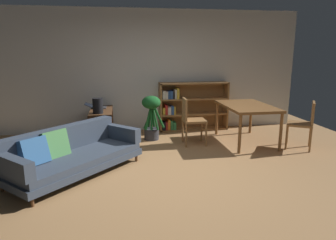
% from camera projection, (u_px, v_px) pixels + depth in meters
% --- Properties ---
extents(ground_plane, '(8.16, 8.16, 0.00)m').
position_uv_depth(ground_plane, '(173.00, 173.00, 4.64)').
color(ground_plane, '#A87A4C').
extents(back_wall_panel, '(6.80, 0.10, 2.70)m').
position_uv_depth(back_wall_panel, '(152.00, 71.00, 6.94)').
color(back_wall_panel, silver).
rests_on(back_wall_panel, ground_plane).
extents(fabric_couch, '(2.01, 2.03, 0.69)m').
position_uv_depth(fabric_couch, '(71.00, 153.00, 4.53)').
color(fabric_couch, '#56351E').
rests_on(fabric_couch, ground_plane).
extents(media_console, '(0.44, 1.12, 0.64)m').
position_uv_depth(media_console, '(102.00, 126.00, 6.24)').
color(media_console, '#56351E').
rests_on(media_console, ground_plane).
extents(open_laptop, '(0.44, 0.31, 0.10)m').
position_uv_depth(open_laptop, '(97.00, 107.00, 6.38)').
color(open_laptop, '#333338').
rests_on(open_laptop, media_console).
extents(desk_speaker, '(0.19, 0.19, 0.29)m').
position_uv_depth(desk_speaker, '(98.00, 106.00, 5.81)').
color(desk_speaker, black).
rests_on(desk_speaker, media_console).
extents(potted_floor_plant, '(0.48, 0.38, 0.91)m').
position_uv_depth(potted_floor_plant, '(151.00, 114.00, 6.25)').
color(potted_floor_plant, '#333338').
rests_on(potted_floor_plant, ground_plane).
extents(dining_table, '(0.88, 1.40, 0.76)m').
position_uv_depth(dining_table, '(247.00, 109.00, 6.05)').
color(dining_table, brown).
rests_on(dining_table, ground_plane).
extents(dining_chair_near, '(0.60, 0.60, 0.89)m').
position_uv_depth(dining_chair_near, '(304.00, 122.00, 5.68)').
color(dining_chair_near, olive).
rests_on(dining_chair_near, ground_plane).
extents(dining_chair_far, '(0.43, 0.39, 0.92)m').
position_uv_depth(dining_chair_far, '(191.00, 119.00, 5.92)').
color(dining_chair_far, olive).
rests_on(dining_chair_far, ground_plane).
extents(bookshelf, '(1.58, 0.32, 1.10)m').
position_uv_depth(bookshelf, '(188.00, 106.00, 7.07)').
color(bookshelf, olive).
rests_on(bookshelf, ground_plane).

